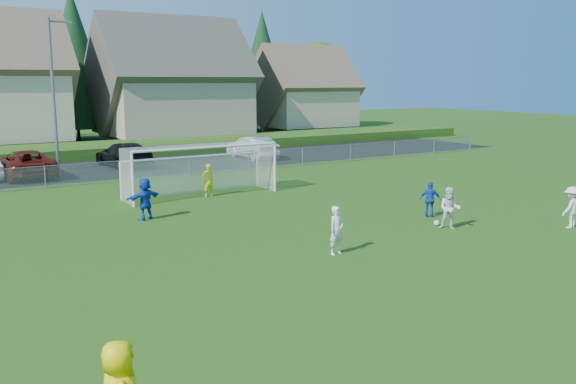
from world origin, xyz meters
The scene contains 18 objects.
ground centered at (0.00, 0.00, 0.00)m, with size 160.00×160.00×0.00m, color #193D0C.
asphalt_lot centered at (0.00, 27.50, 0.01)m, with size 60.00×60.00×0.00m, color black.
grass_embankment centered at (0.00, 35.00, 0.40)m, with size 70.00×6.00×0.80m, color #1E420F.
soccer_ball centered at (5.07, 5.28, 0.11)m, with size 0.22×0.22×0.22m, color white.
player_white_a centered at (-0.54, 4.23, 0.79)m, with size 0.57×0.38×1.58m, color white.
player_white_b centered at (5.03, 4.62, 0.80)m, with size 0.78×0.61×1.60m, color white.
player_white_c centered at (9.10, 2.33, 0.80)m, with size 1.03×0.59×1.59m, color white.
player_blue_a centered at (5.95, 6.53, 0.73)m, with size 0.85×0.35×1.45m, color #123BAD.
player_blue_b centered at (-4.05, 12.31, 0.85)m, with size 1.58×0.50×1.70m, color #123BAD.
goalkeeper centered at (0.20, 15.50, 0.79)m, with size 0.58×0.38×1.59m, color yellow.
car_c centered at (-6.16, 26.49, 0.79)m, with size 2.62×5.69×1.58m, color #590F0A.
car_d centered at (-0.05, 27.71, 0.79)m, with size 2.21×5.44×1.58m, color black.
car_f centered at (9.02, 27.01, 0.79)m, with size 1.67×4.80×1.58m, color #B0B0B0.
soccer_goal centered at (0.00, 16.05, 1.63)m, with size 7.42×1.90×2.50m.
chainlink_fence centered at (0.00, 22.00, 0.63)m, with size 52.06×0.06×1.20m.
streetlight centered at (-4.45, 26.00, 4.84)m, with size 1.38×0.18×9.00m.
houses_row centered at (1.97, 42.46, 7.33)m, with size 53.90×11.45×13.27m.
tree_row centered at (1.04, 48.74, 6.91)m, with size 65.98×12.36×13.80m.
Camera 1 is at (-12.01, -10.96, 5.53)m, focal length 38.00 mm.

